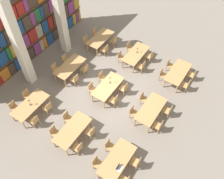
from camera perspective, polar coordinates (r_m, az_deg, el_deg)
The scene contains 52 objects.
ground_plane at distance 15.09m, azimuth -0.91°, elevation -1.10°, with size 40.00×40.00×0.00m, color gray.
bookshelf_bank at distance 16.54m, azimuth -19.36°, elevation 13.90°, with size 10.20×0.35×5.50m.
pillar_left at distance 14.60m, azimuth -20.68°, elevation 9.79°, with size 0.49×0.49×6.00m.
pillar_center at distance 16.27m, azimuth -11.85°, elevation 16.82°, with size 0.49×0.49×6.00m.
reading_table_0 at distance 12.25m, azimuth 1.20°, elevation -15.87°, with size 2.16×0.98×0.74m.
chair_1 at distance 12.43m, azimuth -3.43°, elevation -16.41°, with size 0.42×0.40×0.86m.
chair_2 at distance 12.48m, azimuth 5.57°, elevation -16.24°, with size 0.42×0.40×0.86m.
chair_3 at distance 12.78m, azimuth -0.60°, elevation -12.76°, with size 0.42×0.40×0.86m.
laptop at distance 12.00m, azimuth 1.65°, elevation -17.48°, with size 0.32×0.22×0.21m.
reading_table_1 at distance 13.80m, azimuth 8.90°, elevation -4.52°, with size 2.16×0.98×0.74m.
chair_4 at distance 13.55m, azimuth 10.57°, elevation -8.15°, with size 0.42×0.40×0.86m.
chair_5 at distance 13.82m, azimuth 4.86°, elevation -5.20°, with size 0.42×0.40×0.86m.
chair_6 at distance 14.18m, azimuth 12.65°, elevation -4.73°, with size 0.42×0.40×0.86m.
chair_7 at distance 14.44m, azimuth 7.17°, elevation -2.00°, with size 0.42×0.40×0.86m.
reading_table_2 at distance 15.87m, azimuth 14.88°, elevation 3.79°, with size 2.16×0.98×0.74m.
chair_8 at distance 15.58m, azimuth 16.56°, elevation 0.99°, with size 0.42×0.40×0.86m.
chair_9 at distance 15.81m, azimuth 11.50°, elevation 3.39°, with size 0.42×0.40×0.86m.
chair_10 at distance 16.27m, azimuth 17.91°, elevation 3.25°, with size 0.42×0.40×0.86m.
chair_11 at distance 16.49m, azimuth 13.03°, elevation 5.53°, with size 0.42×0.40×0.86m.
reading_table_3 at distance 13.12m, azimuth -9.03°, elevation -9.16°, with size 2.16×0.98×0.74m.
chair_12 at distance 12.84m, azimuth -7.73°, elevation -13.04°, with size 0.42×0.40×0.86m.
chair_13 at distance 13.46m, azimuth -12.97°, elevation -9.54°, with size 0.42×0.40×0.86m.
chair_14 at distance 13.18m, azimuth -4.88°, elevation -9.67°, with size 0.42×0.40×0.86m.
chair_15 at distance 13.78m, azimuth -10.09°, elevation -6.44°, with size 0.42×0.40×0.86m.
reading_table_4 at distance 14.60m, azimuth -0.94°, elevation 0.67°, with size 2.16×0.98×0.74m.
chair_16 at distance 14.24m, azimuth 0.52°, elevation -2.48°, with size 0.42×0.40×0.86m.
chair_17 at distance 14.81m, azimuth -4.51°, elevation 0.19°, with size 0.42×0.40×0.86m.
chair_18 at distance 14.79m, azimuth 2.74°, elevation 0.26°, with size 0.42×0.40×0.86m.
chair_19 at distance 15.34m, azimuth -2.20°, elevation 2.74°, with size 0.42×0.40×0.86m.
desk_lamp_0 at distance 14.45m, azimuth -0.43°, elevation 2.44°, with size 0.14×0.14×0.50m.
reading_table_5 at distance 16.56m, azimuth 5.47°, elevation 8.06°, with size 2.16×0.98×0.74m.
chair_20 at distance 16.09m, azimuth 6.78°, elevation 5.30°, with size 0.42×0.40×0.86m.
chair_21 at distance 16.60m, azimuth 2.08°, elevation 7.45°, with size 0.42×0.40×0.86m.
chair_22 at distance 16.83m, azimuth 8.64°, elevation 7.56°, with size 0.42×0.40×0.86m.
chair_23 at distance 17.31m, azimuth 4.07°, elevation 9.58°, with size 0.42×0.40×0.86m.
desk_lamp_1 at distance 16.41m, azimuth 5.84°, elevation 9.15°, with size 0.14×0.14×0.40m.
reading_table_6 at distance 14.51m, azimuth -18.16°, elevation -3.43°, with size 2.16×0.98×0.74m.
chair_24 at distance 14.11m, azimuth -17.28°, elevation -6.82°, with size 0.42×0.40×0.86m.
chair_25 at distance 14.98m, azimuth -21.42°, elevation -3.86°, with size 0.42×0.40×0.86m.
chair_26 at distance 14.41m, azimuth -14.50°, elevation -4.01°, with size 0.42×0.40×0.86m.
chair_27 at distance 15.26m, azimuth -18.71°, elevation -1.28°, with size 0.42×0.40×0.86m.
desk_lamp_2 at distance 14.20m, azimuth -18.41°, elevation -2.60°, with size 0.14×0.14×0.46m.
reading_table_7 at distance 15.89m, azimuth -9.59°, elevation 5.15°, with size 2.16×0.98×0.74m.
chair_28 at distance 15.41m, azimuth -8.50°, elevation 2.35°, with size 0.42×0.40×0.86m.
chair_29 at distance 16.21m, azimuth -12.76°, elevation 4.59°, with size 0.42×0.40×0.86m.
chair_30 at distance 15.90m, azimuth -6.23°, elevation 4.65°, with size 0.42×0.40×0.86m.
chair_31 at distance 16.68m, azimuth -10.49°, elevation 6.73°, with size 0.42×0.40×0.86m.
reading_table_8 at distance 17.68m, azimuth -2.66°, elevation 11.57°, with size 2.16×0.98×0.74m.
chair_32 at distance 17.11m, azimuth -1.62°, elevation 9.11°, with size 0.42×0.40×0.86m.
chair_33 at distance 17.84m, azimuth -5.80°, elevation 10.92°, with size 0.42×0.40×0.86m.
chair_34 at distance 17.79m, azimuth 0.41°, elevation 11.09°, with size 0.42×0.40×0.86m.
chair_35 at distance 18.49m, azimuth -3.72°, elevation 12.77°, with size 0.42×0.40×0.86m.
Camera 1 is at (-7.55, -5.27, 11.95)m, focal length 40.00 mm.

